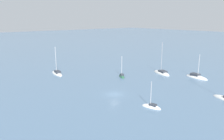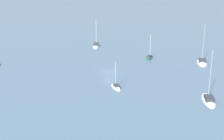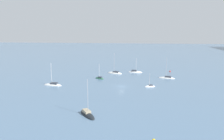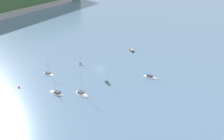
{
  "view_description": "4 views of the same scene",
  "coord_description": "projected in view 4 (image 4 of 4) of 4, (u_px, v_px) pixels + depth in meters",
  "views": [
    {
      "loc": [
        35.24,
        41.72,
        19.62
      ],
      "look_at": [
        -12.36,
        -15.98,
        1.82
      ],
      "focal_mm": 35.0,
      "sensor_mm": 36.0,
      "label": 1
    },
    {
      "loc": [
        5.81,
        77.82,
        25.08
      ],
      "look_at": [
        -0.3,
        7.48,
        2.85
      ],
      "focal_mm": 50.0,
      "sensor_mm": 36.0,
      "label": 2
    },
    {
      "loc": [
        89.86,
        7.72,
        23.8
      ],
      "look_at": [
        -17.43,
        -6.34,
        3.79
      ],
      "focal_mm": 35.0,
      "sensor_mm": 36.0,
      "label": 3
    },
    {
      "loc": [
        -97.63,
        -55.78,
        55.37
      ],
      "look_at": [
        -4.04,
        -9.96,
        2.88
      ],
      "focal_mm": 35.0,
      "sensor_mm": 36.0,
      "label": 4
    }
  ],
  "objects": [
    {
      "name": "sailboat_1",
      "position": [
        81.0,
        65.0,
        129.18
      ],
      "size": [
        2.68,
        4.73,
        6.8
      ],
      "rotation": [
        0.0,
        0.0,
        5.01
      ],
      "color": "white",
      "rests_on": "ground_plane"
    },
    {
      "name": "ground_plane",
      "position": [
        100.0,
        68.0,
        125.13
      ],
      "size": [
        600.0,
        600.0,
        0.0
      ],
      "primitive_type": "plane",
      "color": "slate"
    },
    {
      "name": "mooring_buoy_0",
      "position": [
        116.0,
        41.0,
        166.03
      ],
      "size": [
        0.8,
        0.8,
        0.8
      ],
      "color": "yellow",
      "rests_on": "ground_plane"
    },
    {
      "name": "mooring_buoy_1",
      "position": [
        19.0,
        87.0,
        105.78
      ],
      "size": [
        0.79,
        0.79,
        0.79
      ],
      "color": "red",
      "rests_on": "ground_plane"
    },
    {
      "name": "sailboat_2",
      "position": [
        151.0,
        77.0,
        115.05
      ],
      "size": [
        3.19,
        8.49,
        10.63
      ],
      "rotation": [
        0.0,
        0.0,
        4.6
      ],
      "color": "white",
      "rests_on": "ground_plane"
    },
    {
      "name": "sailboat_3",
      "position": [
        49.0,
        74.0,
        118.22
      ],
      "size": [
        3.78,
        8.27,
        11.34
      ],
      "rotation": [
        0.0,
        0.0,
        4.54
      ],
      "color": "white",
      "rests_on": "ground_plane"
    },
    {
      "name": "sailboat_6",
      "position": [
        107.0,
        83.0,
        109.65
      ],
      "size": [
        3.86,
        5.23,
        8.03
      ],
      "rotation": [
        0.0,
        0.0,
        4.19
      ],
      "color": "#2D6647",
      "rests_on": "ground_plane"
    },
    {
      "name": "sailboat_5",
      "position": [
        57.0,
        93.0,
        101.25
      ],
      "size": [
        3.35,
        8.1,
        8.93
      ],
      "rotation": [
        0.0,
        0.0,
        1.5
      ],
      "color": "white",
      "rests_on": "ground_plane"
    },
    {
      "name": "sailboat_4",
      "position": [
        132.0,
        51.0,
        148.87
      ],
      "size": [
        7.83,
        6.76,
        11.48
      ],
      "rotation": [
        0.0,
        0.0,
        0.65
      ],
      "color": "black",
      "rests_on": "ground_plane"
    },
    {
      "name": "sailboat_0",
      "position": [
        82.0,
        94.0,
        100.58
      ],
      "size": [
        5.08,
        8.76,
        12.29
      ],
      "rotation": [
        0.0,
        0.0,
        4.44
      ],
      "color": "white",
      "rests_on": "ground_plane"
    }
  ]
}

